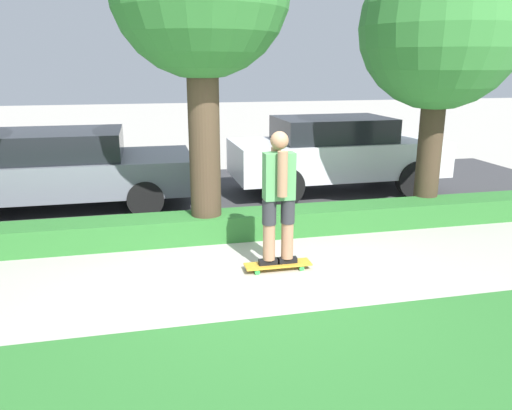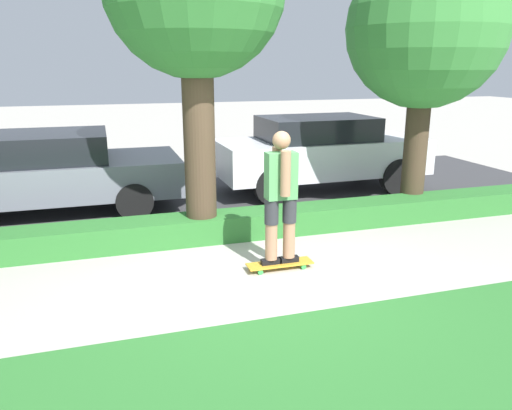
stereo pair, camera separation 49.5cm
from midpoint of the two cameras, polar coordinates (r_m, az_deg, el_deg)
name	(u,v)px [view 2 (the right image)]	position (r m, az deg, el deg)	size (l,w,h in m)	color
ground_plane	(260,278)	(6.23, -1.83, -8.40)	(60.00, 60.00, 0.00)	#ADA89E
street_asphalt	(197,196)	(10.12, -8.16, 1.02)	(15.61, 5.00, 0.01)	#38383A
hedge_row	(228,225)	(7.61, -5.05, -2.36)	(15.61, 0.60, 0.38)	#2D702D
skateboard	(280,264)	(6.46, 0.53, -6.78)	(0.86, 0.24, 0.09)	gold
skater_person	(281,195)	(6.17, 0.56, 1.14)	(0.50, 0.44, 1.70)	black
tree_far	(426,31)	(8.90, 17.25, 18.49)	(2.58, 2.58, 4.41)	#423323
parked_car_front	(44,171)	(9.64, -24.42, 3.56)	(4.61, 2.04, 1.41)	slate
parked_car_middle	(321,151)	(10.40, 6.04, 6.11)	(4.32, 1.77, 1.54)	silver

